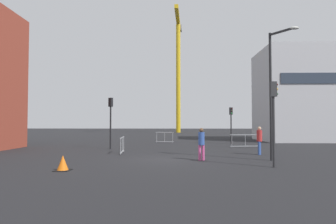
# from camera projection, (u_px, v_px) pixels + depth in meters

# --- Properties ---
(ground) EXTENTS (160.00, 160.00, 0.00)m
(ground) POSITION_uv_depth(u_px,v_px,m) (166.00, 160.00, 15.93)
(ground) COLOR black
(office_block) EXTENTS (11.08, 7.65, 10.25)m
(office_block) POSITION_uv_depth(u_px,v_px,m) (310.00, 95.00, 32.50)
(office_block) COLOR #B7B7BC
(office_block) RESTS_ON ground
(construction_crane) EXTENTS (1.64, 13.23, 23.37)m
(construction_crane) POSITION_uv_depth(u_px,v_px,m) (178.00, 60.00, 59.04)
(construction_crane) COLOR gold
(construction_crane) RESTS_ON ground
(streetlamp_tall) EXTENTS (1.15, 1.38, 7.02)m
(streetlamp_tall) POSITION_uv_depth(u_px,v_px,m) (274.00, 84.00, 15.58)
(streetlamp_tall) COLOR #232326
(streetlamp_tall) RESTS_ON ground
(traffic_light_crosswalk) EXTENTS (0.38, 0.35, 4.00)m
(traffic_light_crosswalk) POSITION_uv_depth(u_px,v_px,m) (111.00, 115.00, 22.43)
(traffic_light_crosswalk) COLOR black
(traffic_light_crosswalk) RESTS_ON ground
(traffic_light_near) EXTENTS (0.38, 0.26, 3.98)m
(traffic_light_near) POSITION_uv_depth(u_px,v_px,m) (274.00, 110.00, 13.33)
(traffic_light_near) COLOR #2D2D30
(traffic_light_near) RESTS_ON ground
(traffic_light_verge) EXTENTS (0.30, 0.39, 3.52)m
(traffic_light_verge) POSITION_uv_depth(u_px,v_px,m) (231.00, 119.00, 27.63)
(traffic_light_verge) COLOR #232326
(traffic_light_verge) RESTS_ON ground
(pedestrian_walking) EXTENTS (0.34, 0.34, 1.76)m
(pedestrian_walking) POSITION_uv_depth(u_px,v_px,m) (201.00, 141.00, 15.74)
(pedestrian_walking) COLOR #D14C8C
(pedestrian_walking) RESTS_ON ground
(pedestrian_waiting) EXTENTS (0.34, 0.34, 1.81)m
(pedestrian_waiting) POSITION_uv_depth(u_px,v_px,m) (259.00, 138.00, 18.42)
(pedestrian_waiting) COLOR #33519E
(pedestrian_waiting) RESTS_ON ground
(safety_barrier_front) EXTENTS (2.55, 0.41, 1.08)m
(safety_barrier_front) POSITION_uv_depth(u_px,v_px,m) (245.00, 141.00, 23.90)
(safety_barrier_front) COLOR gray
(safety_barrier_front) RESTS_ON ground
(safety_barrier_rear) EXTENTS (1.84, 0.29, 1.08)m
(safety_barrier_rear) POSITION_uv_depth(u_px,v_px,m) (165.00, 137.00, 29.45)
(safety_barrier_rear) COLOR #9EA0A5
(safety_barrier_rear) RESTS_ON ground
(safety_barrier_left_run) EXTENTS (0.20, 2.00, 1.08)m
(safety_barrier_left_run) POSITION_uv_depth(u_px,v_px,m) (122.00, 145.00, 19.31)
(safety_barrier_left_run) COLOR #9EA0A5
(safety_barrier_left_run) RESTS_ON ground
(traffic_cone_orange) EXTENTS (0.65, 0.65, 0.65)m
(traffic_cone_orange) POSITION_uv_depth(u_px,v_px,m) (63.00, 164.00, 12.36)
(traffic_cone_orange) COLOR black
(traffic_cone_orange) RESTS_ON ground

